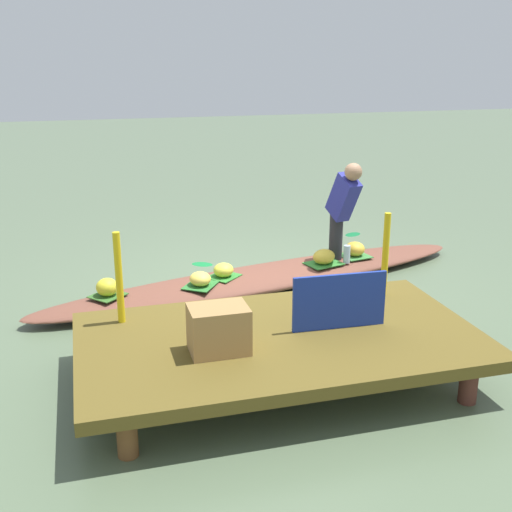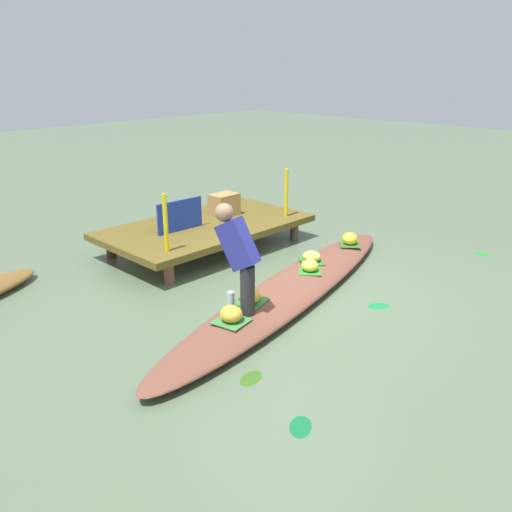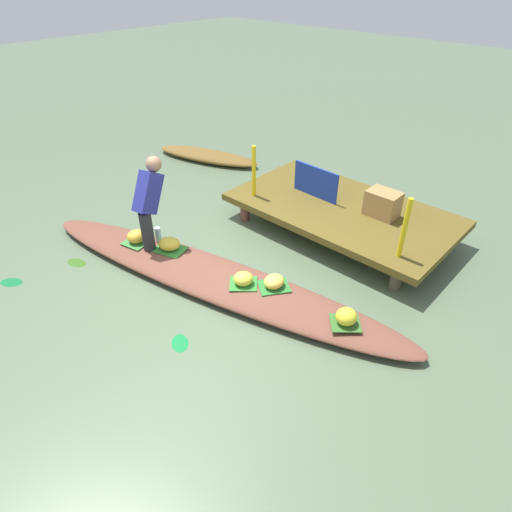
{
  "view_description": "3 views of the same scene",
  "coord_description": "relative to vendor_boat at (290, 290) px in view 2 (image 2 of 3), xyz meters",
  "views": [
    {
      "loc": [
        1.94,
        6.64,
        2.56
      ],
      "look_at": [
        0.21,
        0.4,
        0.5
      ],
      "focal_mm": 44.98,
      "sensor_mm": 36.0,
      "label": 1
    },
    {
      "loc": [
        -4.65,
        -3.93,
        2.76
      ],
      "look_at": [
        0.03,
        0.62,
        0.38
      ],
      "focal_mm": 37.24,
      "sensor_mm": 36.0,
      "label": 2
    },
    {
      "loc": [
        3.39,
        -2.83,
        3.44
      ],
      "look_at": [
        0.44,
        0.38,
        0.42
      ],
      "focal_mm": 30.71,
      "sensor_mm": 36.0,
      "label": 3
    }
  ],
  "objects": [
    {
      "name": "banana_bunch_2",
      "position": [
        -1.22,
        -0.22,
        0.18
      ],
      "size": [
        0.31,
        0.32,
        0.17
      ],
      "primitive_type": "ellipsoid",
      "rotation": [
        0.0,
        0.0,
        5.93
      ],
      "color": "gold",
      "rests_on": "vendor_boat"
    },
    {
      "name": "water_bottle",
      "position": [
        -1.02,
        -0.01,
        0.2
      ],
      "size": [
        0.08,
        0.08,
        0.21
      ],
      "primitive_type": "cylinder",
      "color": "silver",
      "rests_on": "vendor_boat"
    },
    {
      "name": "leaf_mat_1",
      "position": [
        -0.74,
        -0.04,
        0.1
      ],
      "size": [
        0.48,
        0.41,
        0.01
      ],
      "primitive_type": "cube",
      "rotation": [
        0.0,
        0.0,
        0.28
      ],
      "color": "#328131",
      "rests_on": "vendor_boat"
    },
    {
      "name": "banana_bunch_4",
      "position": [
        0.8,
        0.3,
        0.17
      ],
      "size": [
        0.23,
        0.26,
        0.15
      ],
      "primitive_type": "ellipsoid",
      "rotation": [
        0.0,
        0.0,
        4.75
      ],
      "color": "#F9D651",
      "rests_on": "vendor_boat"
    },
    {
      "name": "market_banner",
      "position": [
        0.0,
        2.17,
        0.54
      ],
      "size": [
        0.79,
        0.06,
        0.46
      ],
      "primitive_type": "cube",
      "rotation": [
        0.0,
        0.0,
        -0.04
      ],
      "color": "#1A3398",
      "rests_on": "dock_platform"
    },
    {
      "name": "banana_bunch_0",
      "position": [
        1.77,
        0.34,
        0.19
      ],
      "size": [
        0.23,
        0.23,
        0.18
      ],
      "primitive_type": "ellipsoid",
      "rotation": [
        0.0,
        0.0,
        1.55
      ],
      "color": "yellow",
      "rests_on": "vendor_boat"
    },
    {
      "name": "vendor_boat",
      "position": [
        0.0,
        0.0,
        0.0
      ],
      "size": [
        5.42,
        1.94,
        0.18
      ],
      "primitive_type": "ellipsoid",
      "rotation": [
        0.0,
        0.0,
        0.21
      ],
      "color": "brown",
      "rests_on": "ground"
    },
    {
      "name": "drifting_plant_3",
      "position": [
        0.54,
        -0.94,
        -0.09
      ],
      "size": [
        0.33,
        0.3,
        0.01
      ],
      "primitive_type": "ellipsoid",
      "rotation": [
        0.0,
        0.0,
        2.57
      ],
      "color": "#157B38",
      "rests_on": "ground"
    },
    {
      "name": "drifting_plant_2",
      "position": [
        -1.64,
        -0.94,
        -0.09
      ],
      "size": [
        0.33,
        0.24,
        0.01
      ],
      "primitive_type": "ellipsoid",
      "rotation": [
        0.0,
        0.0,
        0.26
      ],
      "color": "#345D1A",
      "rests_on": "ground"
    },
    {
      "name": "leaf_mat_3",
      "position": [
        0.5,
        0.09,
        0.1
      ],
      "size": [
        0.44,
        0.43,
        0.01
      ],
      "primitive_type": "cube",
      "rotation": [
        0.0,
        0.0,
        0.73
      ],
      "color": "#308130",
      "rests_on": "vendor_boat"
    },
    {
      "name": "leaf_mat_2",
      "position": [
        -1.22,
        -0.22,
        0.1
      ],
      "size": [
        0.39,
        0.39,
        0.01
      ],
      "primitive_type": "cube",
      "rotation": [
        0.0,
        0.0,
        1.76
      ],
      "color": "#3B813C",
      "rests_on": "vendor_boat"
    },
    {
      "name": "leaf_mat_0",
      "position": [
        1.77,
        0.34,
        0.1
      ],
      "size": [
        0.43,
        0.43,
        0.01
      ],
      "primitive_type": "cube",
      "rotation": [
        0.0,
        0.0,
        0.73
      ],
      "color": "#346527",
      "rests_on": "vendor_boat"
    },
    {
      "name": "drifting_plant_0",
      "position": [
        3.25,
        -1.08,
        -0.09
      ],
      "size": [
        0.17,
        0.26,
        0.01
      ],
      "primitive_type": "ellipsoid",
      "rotation": [
        0.0,
        0.0,
        1.45
      ],
      "color": "#1F8B24",
      "rests_on": "ground"
    },
    {
      "name": "railing_post_west",
      "position": [
        -0.7,
        1.57,
        0.7
      ],
      "size": [
        0.06,
        0.06,
        0.78
      ],
      "primitive_type": "cylinder",
      "color": "yellow",
      "rests_on": "dock_platform"
    },
    {
      "name": "vendor_person",
      "position": [
        -0.98,
        -0.09,
        0.78
      ],
      "size": [
        0.28,
        0.52,
        1.2
      ],
      "color": "#28282D",
      "rests_on": "vendor_boat"
    },
    {
      "name": "dock_platform",
      "position": [
        0.5,
        2.17,
        0.25
      ],
      "size": [
        3.2,
        1.8,
        0.4
      ],
      "color": "brown",
      "rests_on": "ground"
    },
    {
      "name": "canal_water",
      "position": [
        0.0,
        0.0,
        -0.09
      ],
      "size": [
        40.0,
        40.0,
        0.0
      ],
      "primitive_type": "plane",
      "color": "#55684C",
      "rests_on": "ground"
    },
    {
      "name": "banana_bunch_1",
      "position": [
        -0.74,
        -0.04,
        0.18
      ],
      "size": [
        0.37,
        0.35,
        0.17
      ],
      "primitive_type": "ellipsoid",
      "rotation": [
        0.0,
        0.0,
        0.56
      ],
      "color": "gold",
      "rests_on": "vendor_boat"
    },
    {
      "name": "railing_post_east",
      "position": [
        1.7,
        1.57,
        0.7
      ],
      "size": [
        0.06,
        0.06,
        0.78
      ],
      "primitive_type": "cylinder",
      "color": "yellow",
      "rests_on": "dock_platform"
    },
    {
      "name": "drifting_plant_1",
      "position": [
        -1.86,
        -1.72,
        -0.09
      ],
      "size": [
        0.34,
        0.31,
        0.01
      ],
      "primitive_type": "ellipsoid",
      "rotation": [
        0.0,
        0.0,
        0.57
      ],
      "color": "#126633",
      "rests_on": "ground"
    },
    {
      "name": "produce_crate",
      "position": [
        1.04,
        2.33,
        0.49
      ],
      "size": [
        0.44,
        0.32,
        0.36
      ],
      "primitive_type": "cube",
      "rotation": [
        0.0,
        0.0,
        -0.0
      ],
      "color": "#A37C47",
      "rests_on": "dock_platform"
    },
    {
      "name": "banana_bunch_3",
      "position": [
        0.5,
        0.09,
        0.17
      ],
      "size": [
        0.31,
        0.31,
        0.15
      ],
      "primitive_type": "ellipsoid",
      "rotation": [
        0.0,
        0.0,
        4.17
      ],
      "color": "yellow",
      "rests_on": "vendor_boat"
    },
    {
      "name": "leaf_mat_4",
      "position": [
        0.8,
        0.3,
        0.1
      ],
      "size": [
        0.45,
        0.46,
        0.01
      ],
      "primitive_type": "cube",
      "rotation": [
        0.0,
        0.0,
        0.96
      ],
      "color": "#2C752F",
      "rests_on": "vendor_boat"
    }
  ]
}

